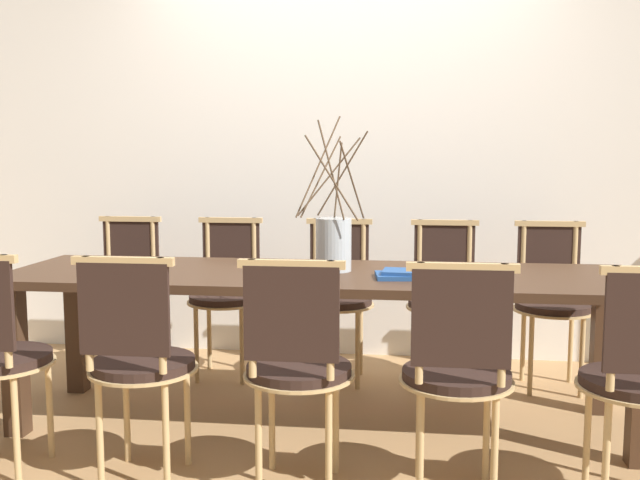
{
  "coord_description": "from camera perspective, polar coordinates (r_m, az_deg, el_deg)",
  "views": [
    {
      "loc": [
        0.4,
        -3.22,
        1.26
      ],
      "look_at": [
        0.0,
        0.0,
        0.87
      ],
      "focal_mm": 40.0,
      "sensor_mm": 36.0,
      "label": 1
    }
  ],
  "objects": [
    {
      "name": "chair_near_left",
      "position": [
        2.82,
        -14.3,
        -8.97
      ],
      "size": [
        0.42,
        0.42,
        0.9
      ],
      "color": "black",
      "rests_on": "ground_plane"
    },
    {
      "name": "ground_plane",
      "position": [
        3.48,
        -0.0,
        -14.41
      ],
      "size": [
        16.0,
        16.0,
        0.0
      ],
      "primitive_type": "plane",
      "color": "#A87F51"
    },
    {
      "name": "chair_near_right",
      "position": [
        2.65,
        10.94,
        -9.96
      ],
      "size": [
        0.42,
        0.42,
        0.9
      ],
      "color": "black",
      "rests_on": "ground_plane"
    },
    {
      "name": "wall_rear",
      "position": [
        4.48,
        1.95,
        11.16
      ],
      "size": [
        12.0,
        0.06,
        3.2
      ],
      "color": "white",
      "rests_on": "ground_plane"
    },
    {
      "name": "chair_near_center",
      "position": [
        2.67,
        -1.88,
        -9.68
      ],
      "size": [
        0.42,
        0.42,
        0.9
      ],
      "color": "black",
      "rests_on": "ground_plane"
    },
    {
      "name": "vase_centerpiece",
      "position": [
        3.31,
        1.09,
        -0.18
      ],
      "size": [
        0.34,
        0.33,
        0.72
      ],
      "color": "#B2BCC1",
      "rests_on": "dining_table"
    },
    {
      "name": "chair_far_left",
      "position": [
        4.11,
        -7.51,
        -3.87
      ],
      "size": [
        0.42,
        0.42,
        0.9
      ],
      "rotation": [
        0.0,
        0.0,
        3.14
      ],
      "color": "black",
      "rests_on": "ground_plane"
    },
    {
      "name": "book_stack",
      "position": [
        3.16,
        6.65,
        -2.75
      ],
      "size": [
        0.25,
        0.21,
        0.04
      ],
      "color": "#234C8C",
      "rests_on": "dining_table"
    },
    {
      "name": "dining_table",
      "position": [
        3.3,
        -0.0,
        -4.11
      ],
      "size": [
        2.9,
        0.81,
        0.72
      ],
      "color": "#422B1C",
      "rests_on": "ground_plane"
    },
    {
      "name": "chair_far_center",
      "position": [
        4.0,
        1.37,
        -4.11
      ],
      "size": [
        0.42,
        0.42,
        0.9
      ],
      "rotation": [
        0.0,
        0.0,
        3.14
      ],
      "color": "black",
      "rests_on": "ground_plane"
    },
    {
      "name": "chair_far_rightend",
      "position": [
        4.06,
        18.04,
        -4.29
      ],
      "size": [
        0.42,
        0.42,
        0.9
      ],
      "rotation": [
        0.0,
        0.0,
        3.14
      ],
      "color": "black",
      "rests_on": "ground_plane"
    },
    {
      "name": "chair_far_right",
      "position": [
        3.99,
        9.93,
        -4.25
      ],
      "size": [
        0.42,
        0.42,
        0.9
      ],
      "rotation": [
        0.0,
        0.0,
        3.14
      ],
      "color": "black",
      "rests_on": "ground_plane"
    },
    {
      "name": "chair_far_leftend",
      "position": [
        4.31,
        -15.41,
        -3.58
      ],
      "size": [
        0.42,
        0.42,
        0.9
      ],
      "rotation": [
        0.0,
        0.0,
        3.14
      ],
      "color": "black",
      "rests_on": "ground_plane"
    }
  ]
}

